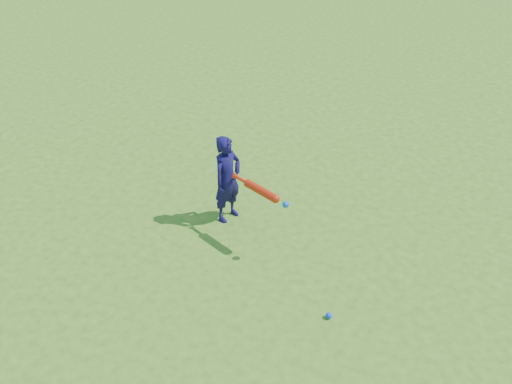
{
  "coord_description": "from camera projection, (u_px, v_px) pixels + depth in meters",
  "views": [
    {
      "loc": [
        3.05,
        -5.39,
        4.33
      ],
      "look_at": [
        0.42,
        -0.55,
        0.62
      ],
      "focal_mm": 40.0,
      "sensor_mm": 36.0,
      "label": 1
    }
  ],
  "objects": [
    {
      "name": "bat_swing",
      "position": [
        263.0,
        192.0,
        6.44
      ],
      "size": [
        0.84,
        0.32,
        0.1
      ],
      "rotation": [
        0.0,
        0.0,
        -0.3
      ],
      "color": "red",
      "rests_on": "ground"
    },
    {
      "name": "ground",
      "position": [
        248.0,
        202.0,
        7.55
      ],
      "size": [
        80.0,
        80.0,
        0.0
      ],
      "primitive_type": "plane",
      "color": "#3E701A",
      "rests_on": "ground"
    },
    {
      "name": "ground_ball_blue",
      "position": [
        329.0,
        316.0,
        5.82
      ],
      "size": [
        0.07,
        0.07,
        0.07
      ],
      "primitive_type": "sphere",
      "color": "blue",
      "rests_on": "ground"
    },
    {
      "name": "child",
      "position": [
        227.0,
        179.0,
        6.96
      ],
      "size": [
        0.36,
        0.47,
        1.15
      ],
      "primitive_type": "imported",
      "rotation": [
        0.0,
        0.0,
        1.36
      ],
      "color": "#130E44",
      "rests_on": "ground"
    }
  ]
}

